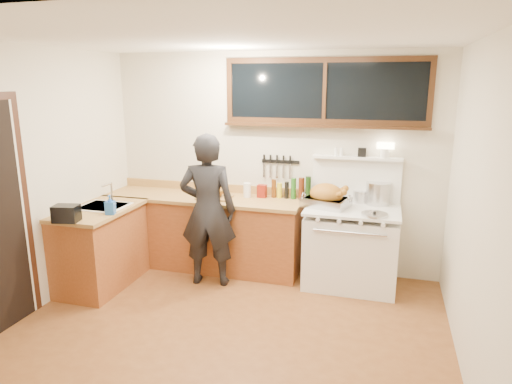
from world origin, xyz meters
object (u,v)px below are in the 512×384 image
(man, at_px, (208,210))
(roast_turkey, at_px, (327,197))
(vintage_stove, at_px, (351,245))
(cutting_board, at_px, (215,194))

(man, height_order, roast_turkey, man)
(vintage_stove, relative_size, cutting_board, 3.90)
(vintage_stove, bearing_deg, roast_turkey, -178.94)
(vintage_stove, xyz_separation_m, cutting_board, (-1.62, -0.01, 0.49))
(vintage_stove, bearing_deg, man, -165.35)
(man, bearing_deg, roast_turkey, 17.64)
(vintage_stove, height_order, roast_turkey, vintage_stove)
(roast_turkey, bearing_deg, vintage_stove, 1.06)
(cutting_board, height_order, roast_turkey, roast_turkey)
(vintage_stove, xyz_separation_m, roast_turkey, (-0.29, -0.01, 0.54))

